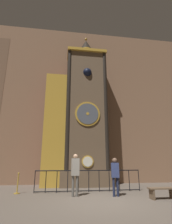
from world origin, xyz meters
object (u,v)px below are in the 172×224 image
(clock_tower, at_px, (79,115))
(visitor_far, at_px, (115,173))
(visitor_bench, at_px, (162,191))
(visitor_near, at_px, (75,170))
(stanchion_post, at_px, (17,187))

(clock_tower, relative_size, visitor_far, 6.66)
(clock_tower, height_order, visitor_bench, clock_tower)
(clock_tower, xyz_separation_m, visitor_near, (-0.46, -3.28, -3.50))
(clock_tower, relative_size, visitor_bench, 9.74)
(visitor_far, bearing_deg, visitor_bench, -16.22)
(visitor_near, relative_size, stanchion_post, 1.89)
(clock_tower, distance_m, visitor_far, 5.20)
(clock_tower, xyz_separation_m, visitor_far, (1.34, -3.50, -3.60))
(visitor_far, bearing_deg, visitor_near, -177.84)
(visitor_near, bearing_deg, visitor_far, -16.49)
(visitor_far, relative_size, stanchion_post, 1.71)
(stanchion_post, bearing_deg, visitor_bench, -18.73)
(visitor_near, xyz_separation_m, stanchion_post, (-2.69, 1.07, -0.78))
(visitor_far, xyz_separation_m, visitor_bench, (1.71, -0.81, -0.69))
(visitor_far, relative_size, visitor_bench, 1.46)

